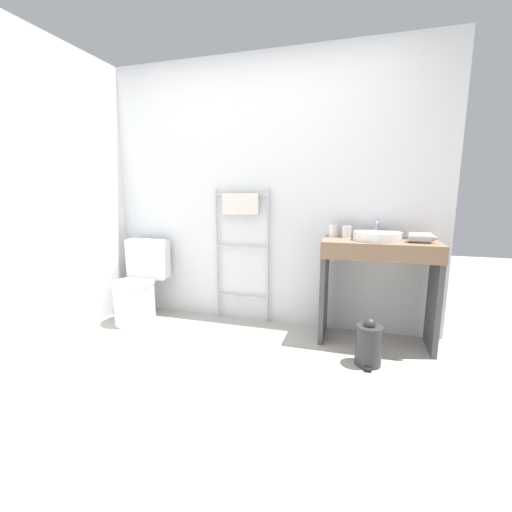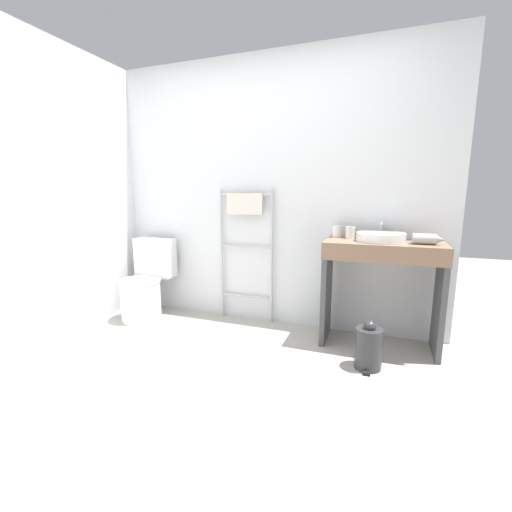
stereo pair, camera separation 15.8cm
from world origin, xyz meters
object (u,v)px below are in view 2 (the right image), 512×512
object	(u,v)px
cup_near_edge	(350,232)
towel_radiator	(245,227)
hair_dryer	(426,239)
cup_near_wall	(337,231)
sink_basin	(381,237)
trash_bin	(368,347)
toilet	(146,285)

from	to	relation	value
cup_near_edge	towel_radiator	bearing A→B (deg)	175.74
towel_radiator	hair_dryer	size ratio (longest dim) A/B	5.98
cup_near_wall	cup_near_edge	size ratio (longest dim) A/B	1.01
towel_radiator	sink_basin	size ratio (longest dim) A/B	3.46
sink_basin	cup_near_wall	world-z (taller)	cup_near_wall
towel_radiator	sink_basin	world-z (taller)	towel_radiator
sink_basin	hair_dryer	bearing A→B (deg)	-8.28
cup_near_wall	trash_bin	xyz separation A→B (m)	(0.32, -0.56, -0.76)
toilet	towel_radiator	distance (m)	1.17
toilet	hair_dryer	distance (m)	2.57
towel_radiator	cup_near_edge	distance (m)	0.98
sink_basin	trash_bin	distance (m)	0.86
sink_basin	cup_near_edge	bearing A→B (deg)	156.29
sink_basin	cup_near_edge	distance (m)	0.26
trash_bin	cup_near_edge	bearing A→B (deg)	111.74
cup_near_wall	toilet	bearing A→B (deg)	-172.31
cup_near_edge	trash_bin	bearing A→B (deg)	-68.26
cup_near_edge	hair_dryer	world-z (taller)	cup_near_edge
cup_near_wall	trash_bin	world-z (taller)	cup_near_wall
towel_radiator	hair_dryer	world-z (taller)	towel_radiator
towel_radiator	trash_bin	xyz separation A→B (m)	(1.19, -0.59, -0.77)
towel_radiator	cup_near_edge	xyz separation A→B (m)	(0.98, -0.07, -0.01)
sink_basin	cup_near_wall	distance (m)	0.38
toilet	towel_radiator	world-z (taller)	towel_radiator
cup_near_wall	towel_radiator	bearing A→B (deg)	177.77
cup_near_wall	hair_dryer	bearing A→B (deg)	-15.87
sink_basin	trash_bin	bearing A→B (deg)	-94.46
towel_radiator	trash_bin	distance (m)	1.53
sink_basin	hair_dryer	size ratio (longest dim) A/B	1.73
towel_radiator	trash_bin	world-z (taller)	towel_radiator
hair_dryer	trash_bin	world-z (taller)	hair_dryer
toilet	cup_near_edge	distance (m)	2.05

